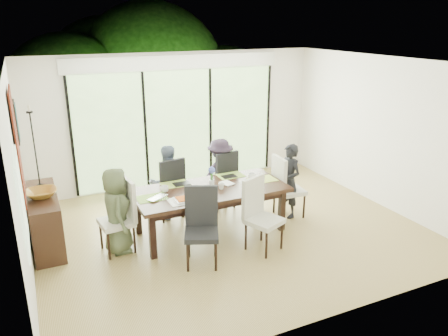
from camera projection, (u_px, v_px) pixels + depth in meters
name	position (u px, v px, depth m)	size (l,w,h in m)	color
floor	(230.00, 230.00, 7.20)	(6.00, 5.00, 0.01)	olive
ceiling	(231.00, 62.00, 6.33)	(6.00, 5.00, 0.01)	white
wall_back	(178.00, 120.00, 8.92)	(6.00, 0.02, 2.70)	white
wall_front	(333.00, 213.00, 4.60)	(6.00, 0.02, 2.70)	silver
wall_left	(18.00, 179.00, 5.57)	(0.02, 5.00, 2.70)	beige
wall_right	(379.00, 132.00, 7.96)	(0.02, 5.00, 2.70)	silver
glass_doors	(179.00, 127.00, 8.94)	(4.20, 0.02, 2.30)	#598C3F
blinds_header	(177.00, 62.00, 8.51)	(4.40, 0.06, 0.28)	white
mullion_a	(72.00, 138.00, 8.10)	(0.05, 0.04, 2.30)	black
mullion_b	(145.00, 131.00, 8.65)	(0.05, 0.04, 2.30)	black
mullion_c	(210.00, 124.00, 9.20)	(0.05, 0.04, 2.30)	black
mullion_d	(268.00, 118.00, 9.76)	(0.05, 0.04, 2.30)	black
side_window	(22.00, 202.00, 4.51)	(0.02, 0.90, 1.00)	#8CAD7F
deck	(167.00, 171.00, 10.14)	(6.00, 1.80, 0.10)	brown
rail_top	(156.00, 138.00, 10.63)	(6.00, 0.08, 0.06)	#503422
foliage_left	(70.00, 101.00, 10.49)	(3.20, 3.20, 3.20)	#14380F
foliage_mid	(152.00, 78.00, 11.76)	(4.00, 4.00, 4.00)	#14380F
foliage_right	(224.00, 98.00, 11.96)	(2.80, 2.80, 2.80)	#14380F
foliage_far	(110.00, 83.00, 12.03)	(3.60, 3.60, 3.60)	#14380F
table_top	(210.00, 190.00, 6.91)	(2.42, 1.11, 0.06)	black
table_apron	(210.00, 195.00, 6.94)	(2.22, 0.91, 0.10)	black
table_leg_fl	(153.00, 236.00, 6.24)	(0.09, 0.09, 0.70)	black
table_leg_fr	(282.00, 210.00, 7.09)	(0.09, 0.09, 0.70)	black
table_leg_bl	(138.00, 213.00, 6.98)	(0.09, 0.09, 0.70)	black
table_leg_br	(256.00, 192.00, 7.83)	(0.09, 0.09, 0.70)	black
chair_left_end	(116.00, 217.00, 6.37)	(0.46, 0.46, 1.11)	silver
chair_right_end	(290.00, 186.00, 7.56)	(0.46, 0.46, 1.11)	beige
chair_far_left	(167.00, 187.00, 7.52)	(0.46, 0.46, 1.11)	black
chair_far_right	(220.00, 178.00, 7.92)	(0.46, 0.46, 1.11)	black
chair_near_left	(201.00, 228.00, 6.02)	(0.46, 0.46, 1.11)	black
chair_near_right	(265.00, 215.00, 6.42)	(0.46, 0.46, 1.11)	beige
person_left_end	(117.00, 211.00, 6.35)	(0.61, 0.38, 1.30)	#495438
person_right_end	(289.00, 181.00, 7.52)	(0.61, 0.38, 1.30)	black
person_far_left	(167.00, 182.00, 7.47)	(0.61, 0.38, 1.30)	slate
person_far_right	(220.00, 174.00, 7.87)	(0.61, 0.38, 1.30)	#281E2D
placemat_left	(152.00, 198.00, 6.53)	(0.44, 0.32, 0.01)	olive
placemat_right	(262.00, 179.00, 7.28)	(0.44, 0.32, 0.01)	#A5BA42
placemat_far_l	(175.00, 184.00, 7.07)	(0.44, 0.32, 0.01)	olive
placemat_far_r	(231.00, 175.00, 7.46)	(0.44, 0.32, 0.01)	#88AE3E
placemat_paper	(184.00, 201.00, 6.43)	(0.44, 0.32, 0.01)	white
tablet_far_l	(182.00, 184.00, 7.06)	(0.26, 0.18, 0.01)	black
tablet_far_r	(229.00, 176.00, 7.40)	(0.24, 0.17, 0.01)	black
papers	(251.00, 183.00, 7.14)	(0.30, 0.22, 0.00)	white
platter_base	(184.00, 200.00, 6.42)	(0.26, 0.26, 0.02)	white
platter_snacks	(184.00, 198.00, 6.42)	(0.20, 0.20, 0.01)	#C45517
vase	(212.00, 183.00, 6.95)	(0.08, 0.08, 0.12)	silver
hyacinth_stems	(212.00, 176.00, 6.91)	(0.04, 0.04, 0.16)	#337226
hyacinth_blooms	(212.00, 170.00, 6.87)	(0.11, 0.11, 0.11)	#4E60C3
laptop	(160.00, 198.00, 6.48)	(0.33, 0.21, 0.03)	silver
cup_a	(165.00, 189.00, 6.74)	(0.13, 0.13, 0.10)	white
cup_b	(221.00, 186.00, 6.86)	(0.10, 0.10, 0.09)	white
cup_c	(252.00, 176.00, 7.29)	(0.13, 0.13, 0.10)	white
book	(223.00, 184.00, 7.04)	(0.17, 0.23, 0.02)	white
sideboard	(45.00, 220.00, 6.60)	(0.42, 1.48, 0.83)	black
bowl	(41.00, 193.00, 6.36)	(0.44, 0.44, 0.11)	olive
candlestick_base	(40.00, 185.00, 6.76)	(0.09, 0.09, 0.04)	black
candlestick_shaft	(35.00, 150.00, 6.58)	(0.02, 0.02, 1.15)	black
candlestick_pan	(29.00, 112.00, 6.39)	(0.09, 0.09, 0.03)	black
candle	(29.00, 108.00, 6.37)	(0.03, 0.03, 0.09)	silver
tapestry	(17.00, 145.00, 5.82)	(0.02, 1.00, 1.50)	maroon
art_frame	(16.00, 122.00, 6.92)	(0.03, 0.55, 0.65)	black
art_canvas	(17.00, 122.00, 6.93)	(0.01, 0.45, 0.55)	#17454C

